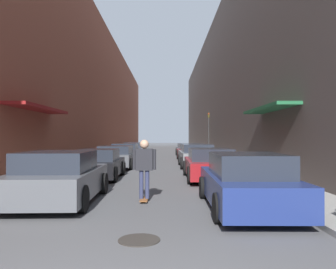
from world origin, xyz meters
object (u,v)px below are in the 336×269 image
(parked_car_left_2, at_px, (116,157))
(skateboarder, at_px, (144,163))
(parked_car_right_1, at_px, (209,164))
(parked_car_right_3, at_px, (190,152))
(parked_car_left_4, at_px, (134,150))
(parked_car_left_0, at_px, (59,178))
(manhole_cover, at_px, (139,240))
(traffic_light, at_px, (209,129))
(parked_car_right_0, at_px, (246,183))
(parked_car_left_1, at_px, (99,164))
(parked_car_right_4, at_px, (187,150))
(parked_car_left_3, at_px, (126,153))
(parked_car_right_2, at_px, (196,156))

(parked_car_left_2, distance_m, skateboarder, 9.95)
(skateboarder, bearing_deg, parked_car_right_1, 62.49)
(parked_car_right_3, bearing_deg, parked_car_left_4, 135.35)
(parked_car_left_0, relative_size, parked_car_right_3, 0.88)
(manhole_cover, distance_m, traffic_light, 24.67)
(parked_car_left_4, relative_size, parked_car_right_1, 1.04)
(parked_car_left_0, xyz_separation_m, parked_car_right_3, (4.61, 15.42, -0.02))
(parked_car_left_0, distance_m, parked_car_right_0, 4.81)
(parked_car_left_1, distance_m, parked_car_right_3, 11.42)
(parked_car_right_1, bearing_deg, parked_car_right_4, 89.39)
(parked_car_right_4, bearing_deg, manhole_cover, -95.62)
(parked_car_left_4, distance_m, traffic_light, 6.97)
(parked_car_left_2, relative_size, traffic_light, 1.10)
(parked_car_left_0, relative_size, parked_car_right_4, 0.87)
(parked_car_left_3, relative_size, parked_car_right_0, 0.99)
(parked_car_left_1, height_order, parked_car_left_2, parked_car_left_2)
(skateboarder, bearing_deg, parked_car_left_2, 102.87)
(parked_car_right_3, distance_m, traffic_light, 6.19)
(parked_car_right_1, bearing_deg, parked_car_left_1, 175.84)
(parked_car_left_2, bearing_deg, parked_car_left_3, 91.09)
(parked_car_left_2, bearing_deg, parked_car_left_1, -89.93)
(parked_car_right_3, bearing_deg, parked_car_right_1, -90.10)
(parked_car_left_1, height_order, parked_car_right_1, parked_car_right_1)
(parked_car_left_0, height_order, traffic_light, traffic_light)
(skateboarder, xyz_separation_m, manhole_cover, (0.14, -3.32, -1.01))
(manhole_cover, bearing_deg, parked_car_left_0, 126.50)
(parked_car_left_4, xyz_separation_m, traffic_light, (6.64, 1.03, 1.85))
(parked_car_left_0, xyz_separation_m, parked_car_left_4, (0.05, 19.92, -0.03))
(parked_car_right_4, bearing_deg, skateboarder, -96.88)
(parked_car_left_1, relative_size, parked_car_right_4, 0.84)
(parked_car_left_2, distance_m, parked_car_left_3, 4.94)
(parked_car_left_3, xyz_separation_m, skateboarder, (2.31, -14.63, 0.39))
(parked_car_left_2, bearing_deg, parked_car_right_1, -48.61)
(parked_car_left_3, bearing_deg, parked_car_right_3, 8.21)
(parked_car_left_2, relative_size, skateboarder, 2.56)
(parked_car_left_4, bearing_deg, parked_car_left_0, -90.14)
(parked_car_left_3, bearing_deg, parked_car_left_1, -89.42)
(parked_car_left_4, bearing_deg, skateboarder, -83.69)
(parked_car_left_0, xyz_separation_m, skateboarder, (2.24, 0.11, 0.37))
(parked_car_left_2, height_order, parked_car_left_3, parked_car_left_3)
(parked_car_right_4, bearing_deg, parked_car_left_4, -166.53)
(parked_car_right_1, distance_m, parked_car_right_3, 10.79)
(manhole_cover, bearing_deg, parked_car_right_0, 44.76)
(skateboarder, xyz_separation_m, traffic_light, (4.45, 20.84, 1.45))
(parked_car_right_4, bearing_deg, traffic_light, -2.96)
(traffic_light, bearing_deg, manhole_cover, -100.13)
(parked_car_right_3, bearing_deg, parked_car_left_0, -106.64)
(parked_car_left_4, relative_size, traffic_light, 1.20)
(parked_car_left_2, xyz_separation_m, traffic_light, (6.67, 11.15, 1.86))
(parked_car_left_0, bearing_deg, parked_car_right_2, 65.76)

